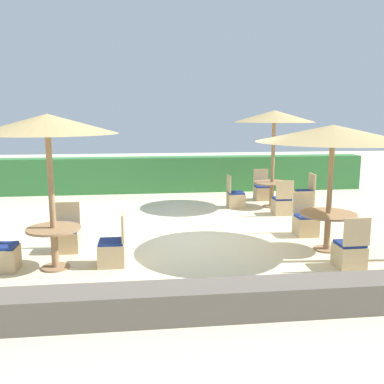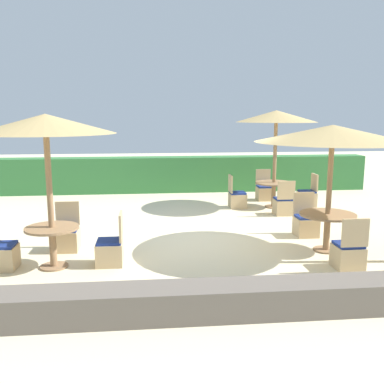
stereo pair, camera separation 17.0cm
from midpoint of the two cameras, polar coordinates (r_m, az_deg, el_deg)
ground_plane at (r=9.17m, az=0.92°, el=-6.22°), size 40.00×40.00×0.00m
hedge_row at (r=14.56m, az=-1.67°, el=2.38°), size 13.00×0.70×1.18m
stone_border at (r=5.81m, az=5.13°, el=-14.16°), size 10.00×0.56×0.43m
parasol_back_right at (r=12.14m, az=11.58°, el=9.78°), size 2.24×2.24×2.71m
round_table_back_right at (r=12.31m, az=11.24°, el=0.56°), size 1.04×1.04×0.72m
patio_chair_back_right_north at (r=13.33m, az=9.98°, el=0.05°), size 0.46×0.46×0.93m
patio_chair_back_right_south at (r=11.49m, az=12.50°, el=-1.70°), size 0.46×0.46×0.93m
patio_chair_back_right_east at (r=12.75m, az=15.50°, el=-0.65°), size 0.46×0.46×0.93m
patio_chair_back_right_west at (r=12.14m, az=6.41°, el=-0.87°), size 0.46×0.46×0.93m
parasol_front_right at (r=8.43m, az=18.79°, el=7.33°), size 2.89×2.89×2.42m
round_table_front_right at (r=8.66m, az=18.14°, el=-3.77°), size 1.07×1.07×0.74m
patio_chair_front_right_north at (r=9.66m, az=15.42°, el=-4.13°), size 0.46×0.46×0.93m
patio_chair_front_right_south at (r=7.88m, az=20.71°, el=-7.74°), size 0.46×0.46×0.93m
parasol_front_left at (r=7.43m, az=-18.33°, el=8.51°), size 2.30×2.30×2.62m
round_table_front_left at (r=7.72m, az=-17.52°, el=-5.81°), size 0.91×0.91×0.72m
patio_chair_front_left_west at (r=8.02m, az=-23.50°, el=-7.63°), size 0.46×0.46×0.93m
patio_chair_front_left_east at (r=7.69m, az=-10.18°, el=-7.65°), size 0.46×0.46×0.93m
patio_chair_front_left_north at (r=8.67m, az=-15.81°, el=-5.81°), size 0.46×0.46×0.93m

